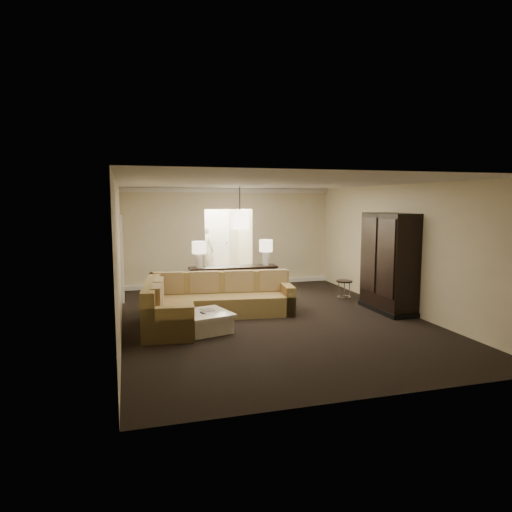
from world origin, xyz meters
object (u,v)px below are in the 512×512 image
object	(u,v)px
drink_table	(344,286)
person	(204,248)
coffee_table	(204,322)
console_table	(233,280)
sectional_sofa	(205,302)
armoire	(389,265)

from	to	relation	value
drink_table	person	bearing A→B (deg)	121.73
drink_table	person	world-z (taller)	person
coffee_table	drink_table	world-z (taller)	drink_table
console_table	drink_table	distance (m)	2.74
sectional_sofa	armoire	distance (m)	4.10
coffee_table	drink_table	bearing A→B (deg)	24.67
console_table	drink_table	size ratio (longest dim) A/B	4.41
sectional_sofa	coffee_table	bearing A→B (deg)	-94.16
person	sectional_sofa	bearing A→B (deg)	96.26
console_table	armoire	distance (m)	3.71
coffee_table	person	distance (m)	6.27
drink_table	person	size ratio (longest dim) A/B	0.26
sectional_sofa	drink_table	world-z (taller)	sectional_sofa
console_table	armoire	bearing A→B (deg)	-32.82
drink_table	person	distance (m)	5.21
armoire	person	xyz separation A→B (m)	(-3.14, 5.67, -0.11)
console_table	person	size ratio (longest dim) A/B	1.17
console_table	person	xyz separation A→B (m)	(-0.10, 3.60, 0.43)
armoire	person	distance (m)	6.48
sectional_sofa	coffee_table	size ratio (longest dim) A/B	2.93
coffee_table	armoire	size ratio (longest dim) A/B	0.52
coffee_table	drink_table	xyz separation A→B (m)	(3.78, 1.74, 0.16)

